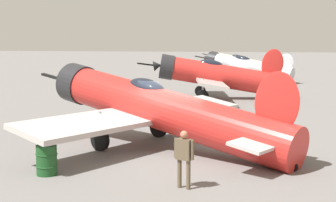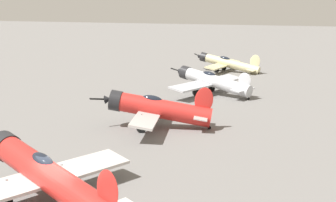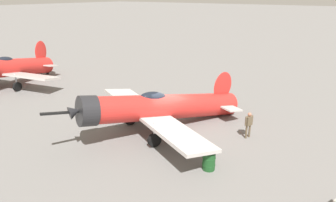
% 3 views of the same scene
% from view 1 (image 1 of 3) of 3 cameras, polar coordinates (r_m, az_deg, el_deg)
% --- Properties ---
extents(ground_plane, '(400.00, 400.00, 0.00)m').
position_cam_1_polar(ground_plane, '(18.05, 0.00, -5.68)').
color(ground_plane, slate).
extents(airplane_foreground, '(10.55, 11.67, 3.23)m').
position_cam_1_polar(airplane_foreground, '(18.12, -1.28, -0.90)').
color(airplane_foreground, red).
rests_on(airplane_foreground, ground_plane).
extents(airplane_mid_apron, '(10.69, 9.72, 3.60)m').
position_cam_1_polar(airplane_mid_apron, '(34.21, 5.58, 2.97)').
color(airplane_mid_apron, red).
rests_on(airplane_mid_apron, ground_plane).
extents(airplane_far_line, '(11.90, 10.52, 3.00)m').
position_cam_1_polar(airplane_far_line, '(49.94, 8.99, 4.01)').
color(airplane_far_line, '#B7BABF').
rests_on(airplane_far_line, ground_plane).
extents(airplane_outer_stand, '(10.97, 10.77, 3.07)m').
position_cam_1_polar(airplane_outer_stand, '(68.62, 8.40, 4.52)').
color(airplane_outer_stand, beige).
rests_on(airplane_outer_stand, ground_plane).
extents(ground_crew_mechanic, '(0.34, 0.58, 1.57)m').
position_cam_1_polar(ground_crew_mechanic, '(13.16, 1.87, -6.13)').
color(ground_crew_mechanic, brown).
rests_on(ground_crew_mechanic, ground_plane).
extents(fuel_drum, '(0.64, 0.64, 0.90)m').
position_cam_1_polar(fuel_drum, '(15.04, -13.91, -6.67)').
color(fuel_drum, '#19471E').
rests_on(fuel_drum, ground_plane).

